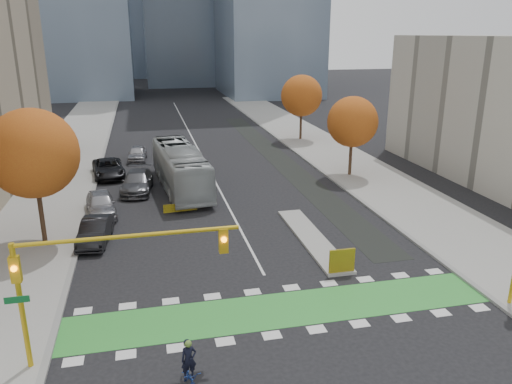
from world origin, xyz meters
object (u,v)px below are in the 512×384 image
traffic_signal_west (91,266)px  parked_car_c (137,182)px  hazard_board (342,261)px  parked_car_e (137,153)px  cyclist (189,373)px  parked_car_d (108,168)px  tree_west (33,154)px  tree_east_far (302,96)px  tree_east_near (353,122)px  bus (180,168)px  parked_car_b (95,231)px  parked_car_a (101,204)px

traffic_signal_west → parked_car_c: bearing=86.3°
traffic_signal_west → hazard_board: bearing=21.5°
hazard_board → parked_car_e: size_ratio=0.33×
hazard_board → cyclist: (-8.70, -7.13, -0.13)m
hazard_board → parked_car_d: bearing=120.2°
tree_west → tree_east_far: tree_west is taller
tree_west → parked_car_d: size_ratio=1.48×
tree_west → tree_east_near: bearing=22.6°
parked_car_c → parked_car_d: (-2.50, 5.00, -0.03)m
tree_east_near → bus: 15.33m
parked_car_d → parked_car_c: bearing=-70.9°
parked_car_c → parked_car_d: parked_car_c is taller
tree_east_near → parked_car_e: (-18.50, 10.00, -4.13)m
traffic_signal_west → parked_car_e: size_ratio=1.98×
traffic_signal_west → parked_car_b: (-1.07, 12.04, -3.29)m
parked_car_d → parked_car_e: parked_car_d is taller
cyclist → parked_car_e: 34.98m
traffic_signal_west → bus: size_ratio=0.68×
parked_car_b → tree_east_near: bearing=32.8°
parked_car_a → parked_car_b: size_ratio=1.06×
tree_east_near → parked_car_b: tree_east_near is taller
parked_car_b → parked_car_d: (0.00, 15.00, 0.03)m
traffic_signal_west → bus: bearing=77.4°
hazard_board → parked_car_d: 25.84m
hazard_board → bus: (-7.00, 17.36, 0.95)m
parked_car_d → tree_east_far: bearing=20.6°
tree_west → parked_car_d: 15.60m
tree_east_near → parked_car_c: bearing=-178.5°
tree_west → parked_car_d: (3.00, 14.53, -4.84)m
parked_car_b → tree_east_far: bearing=57.2°
tree_east_near → cyclist: tree_east_near is taller
cyclist → tree_east_near: bearing=46.8°
parked_car_e → hazard_board: bearing=-64.4°
traffic_signal_west → parked_car_d: (-1.07, 27.04, -3.26)m
hazard_board → tree_west: bearing=154.0°
hazard_board → bus: size_ratio=0.11×
tree_east_near → parked_car_c: tree_east_near is taller
parked_car_b → cyclist: bearing=-67.1°
traffic_signal_west → parked_car_b: 12.53m
tree_east_near → bus: tree_east_near is taller
tree_east_far → parked_car_d: size_ratio=1.38×
tree_east_far → hazard_board: bearing=-104.1°
tree_west → parked_car_b: size_ratio=1.83×
tree_east_near → parked_car_a: bearing=-165.4°
traffic_signal_west → bus: (4.93, 22.07, -2.28)m
tree_west → cyclist: (7.30, -14.93, -4.95)m
parked_car_c → tree_east_near: bearing=7.8°
tree_east_near → parked_car_a: size_ratio=1.49×
tree_east_near → cyclist: 30.30m
hazard_board → parked_car_a: (-13.00, 12.33, 0.01)m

